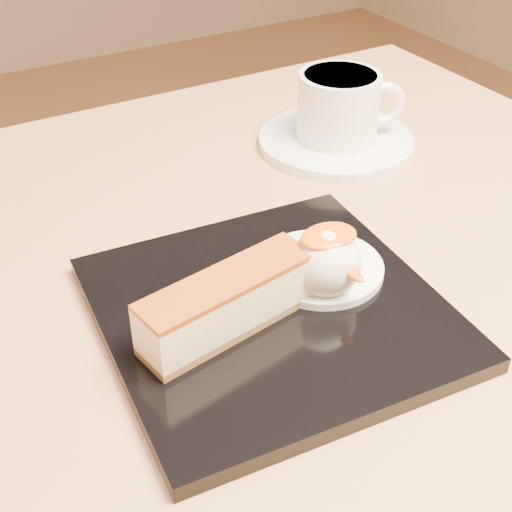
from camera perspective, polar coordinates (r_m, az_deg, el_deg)
table at (r=0.60m, az=3.13°, el=-15.97°), size 0.80×0.80×0.72m
dessert_plate at (r=0.48m, az=1.19°, el=-4.48°), size 0.24×0.24×0.01m
cheesecake at (r=0.45m, az=-2.27°, el=-3.77°), size 0.13×0.05×0.04m
cream_smear at (r=0.51m, az=5.16°, el=-0.93°), size 0.09×0.09×0.01m
ice_cream_scoop at (r=0.48m, az=5.64°, el=-0.50°), size 0.05×0.05×0.05m
mango_sauce at (r=0.47m, az=5.84°, el=1.58°), size 0.04×0.03×0.01m
mint_sprig at (r=0.51m, az=0.89°, el=-0.10°), size 0.04×0.03×0.00m
saucer at (r=0.71m, az=6.40°, el=9.09°), size 0.15×0.15×0.01m
coffee_cup at (r=0.69m, az=6.77°, el=11.91°), size 0.10×0.08×0.06m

